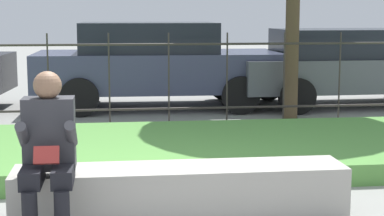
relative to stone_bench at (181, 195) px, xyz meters
The scene contains 6 objects.
stone_bench is the anchor object (origin of this frame).
person_seated_reader 1.15m from the stone_bench, 164.03° to the right, with size 0.42×0.73×1.22m.
grass_berm 2.06m from the stone_bench, 93.98° to the left, with size 10.50×2.72×0.21m.
iron_fence 4.18m from the stone_bench, 91.98° to the left, with size 8.50×0.03×1.36m.
car_parked_right 7.08m from the stone_bench, 58.08° to the left, with size 4.41×2.08×1.36m.
car_parked_center 6.18m from the stone_bench, 87.85° to the left, with size 4.24×2.08×1.48m.
Camera 1 is at (-0.40, -4.99, 1.64)m, focal length 60.00 mm.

